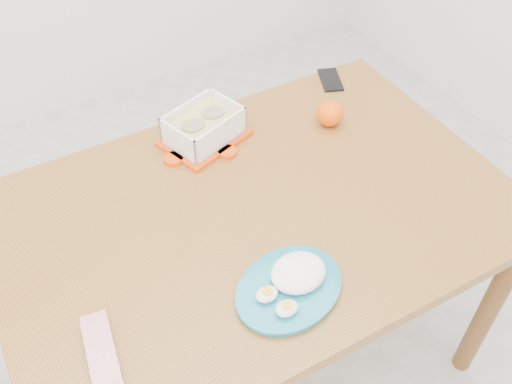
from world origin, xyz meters
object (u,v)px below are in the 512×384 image
orange_fruit (330,113)px  rice_plate (292,282)px  smartphone (330,80)px  dining_table (256,230)px  food_container (204,127)px

orange_fruit → rice_plate: (-0.42, -0.45, -0.02)m
orange_fruit → smartphone: (0.14, 0.18, -0.04)m
dining_table → food_container: 0.34m
food_container → orange_fruit: bearing=-36.6°
dining_table → rice_plate: 0.29m
food_container → orange_fruit: 0.38m
dining_table → orange_fruit: 0.43m
rice_plate → smartphone: rice_plate is taller
orange_fruit → rice_plate: size_ratio=0.25×
rice_plate → smartphone: bearing=34.4°
food_container → rice_plate: food_container is taller
orange_fruit → dining_table: bearing=-152.5°
rice_plate → smartphone: (0.56, 0.63, -0.02)m
dining_table → orange_fruit: (0.37, 0.19, 0.13)m
rice_plate → dining_table: bearing=63.8°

